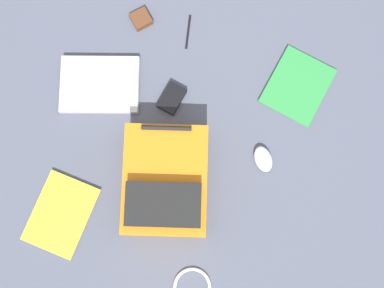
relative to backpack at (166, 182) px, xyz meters
The scene contains 10 objects.
ground_plane 0.20m from the backpack, 70.65° to the left, with size 3.74×3.74×0.00m, color #4C5160.
backpack is the anchor object (origin of this frame).
laptop 0.47m from the backpack, 135.57° to the left, with size 0.34×0.28×0.03m.
book_blue 0.64m from the backpack, 47.76° to the left, with size 0.28×0.31×0.01m.
book_comic 0.42m from the backpack, 152.67° to the right, with size 0.25×0.31×0.02m.
computer_mouse 0.38m from the backpack, 25.14° to the left, with size 0.06×0.10×0.04m, color silver.
cable_coil 0.40m from the backpack, 64.69° to the right, with size 0.14×0.14×0.01m, color silver.
power_brick 0.33m from the backpack, 98.04° to the left, with size 0.07×0.11×0.03m, color black.
pen_black 0.61m from the backpack, 93.50° to the left, with size 0.01×0.01×0.14m, color black.
earbud_pouch 0.66m from the backpack, 110.40° to the left, with size 0.07×0.07×0.03m, color #59331E.
Camera 1 is at (0.05, -0.25, 1.67)m, focal length 41.26 mm.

